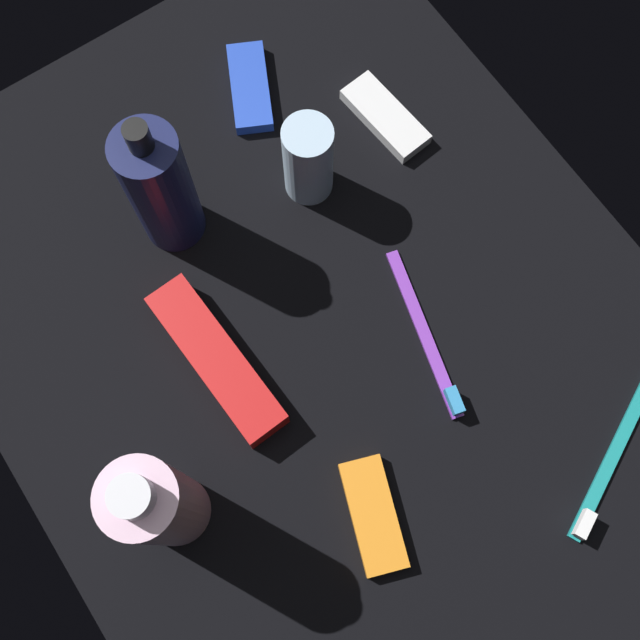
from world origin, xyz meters
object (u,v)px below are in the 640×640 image
object	(u,v)px
deodorant_stick	(308,160)
bodywash_bottle	(158,505)
lotion_bottle	(160,188)
snack_bar_white	(385,117)
snack_bar_orange	(373,515)
toothbrush_teal	(610,464)
snack_bar_blue	(250,87)
toothpaste_box_red	(217,360)
toothbrush_purple	(428,342)

from	to	relation	value
deodorant_stick	bodywash_bottle	bearing A→B (deg)	125.73
lotion_bottle	snack_bar_white	distance (cm)	26.16
snack_bar_orange	toothbrush_teal	bearing A→B (deg)	-92.40
snack_bar_blue	toothpaste_box_red	bearing A→B (deg)	167.91
bodywash_bottle	deodorant_stick	size ratio (longest dim) A/B	1.89
snack_bar_white	lotion_bottle	bearing A→B (deg)	79.28
toothbrush_teal	toothpaste_box_red	distance (cm)	38.48
toothbrush_purple	toothpaste_box_red	bearing A→B (deg)	61.46
toothbrush_teal	snack_bar_white	bearing A→B (deg)	-5.49
lotion_bottle	toothbrush_teal	size ratio (longest dim) A/B	1.13
snack_bar_orange	toothpaste_box_red	bearing A→B (deg)	31.61
deodorant_stick	toothpaste_box_red	world-z (taller)	deodorant_stick
snack_bar_white	toothbrush_purple	bearing A→B (deg)	148.75
toothpaste_box_red	snack_bar_blue	distance (cm)	30.70
toothbrush_purple	snack_bar_white	distance (cm)	25.18
snack_bar_orange	snack_bar_blue	distance (cm)	46.75
deodorant_stick	snack_bar_blue	size ratio (longest dim) A/B	1.00
toothbrush_teal	snack_bar_white	world-z (taller)	toothbrush_teal
snack_bar_white	snack_bar_blue	xyz separation A→B (cm)	(11.19, 10.02, 0.00)
lotion_bottle	deodorant_stick	distance (cm)	14.85
toothpaste_box_red	snack_bar_orange	distance (cm)	20.74
lotion_bottle	toothpaste_box_red	xyz separation A→B (cm)	(-15.11, 4.28, -6.72)
snack_bar_white	snack_bar_blue	bearing A→B (deg)	36.52
toothpaste_box_red	snack_bar_blue	size ratio (longest dim) A/B	1.69
toothbrush_purple	snack_bar_orange	size ratio (longest dim) A/B	1.70
toothbrush_teal	snack_bar_white	size ratio (longest dim) A/B	1.61
lotion_bottle	toothbrush_teal	distance (cm)	49.48
toothpaste_box_red	snack_bar_white	distance (cm)	31.88
snack_bar_white	snack_bar_orange	size ratio (longest dim) A/B	1.00
deodorant_stick	toothbrush_purple	bearing A→B (deg)	179.89
snack_bar_blue	snack_bar_white	bearing A→B (deg)	-111.55
snack_bar_white	snack_bar_orange	xyz separation A→B (cm)	(-33.06, 25.10, 0.00)
bodywash_bottle	deodorant_stick	xyz separation A→B (cm)	(20.81, -28.92, -3.81)
toothbrush_purple	snack_bar_blue	bearing A→B (deg)	-1.69
snack_bar_blue	bodywash_bottle	bearing A→B (deg)	165.00
toothbrush_teal	snack_bar_white	distance (cm)	42.01
snack_bar_orange	snack_bar_blue	bearing A→B (deg)	1.34
snack_bar_orange	deodorant_stick	bearing A→B (deg)	-4.03
toothbrush_purple	toothpaste_box_red	distance (cm)	20.73
lotion_bottle	snack_bar_blue	world-z (taller)	lotion_bottle
toothbrush_teal	snack_bar_blue	xyz separation A→B (cm)	(53.01, 6.00, 0.14)
deodorant_stick	lotion_bottle	bearing A→B (deg)	74.10
bodywash_bottle	deodorant_stick	bearing A→B (deg)	-54.27
bodywash_bottle	toothbrush_teal	xyz separation A→B (cm)	(-19.40, -35.88, -8.40)
toothpaste_box_red	snack_bar_white	xyz separation A→B (cm)	(12.75, -29.21, -0.85)
deodorant_stick	toothpaste_box_red	bearing A→B (deg)	121.41
bodywash_bottle	snack_bar_white	size ratio (longest dim) A/B	1.89
snack_bar_orange	snack_bar_blue	xyz separation A→B (cm)	(44.25, -15.08, 0.00)
deodorant_stick	snack_bar_white	distance (cm)	11.95
toothpaste_box_red	snack_bar_white	bearing A→B (deg)	-69.18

